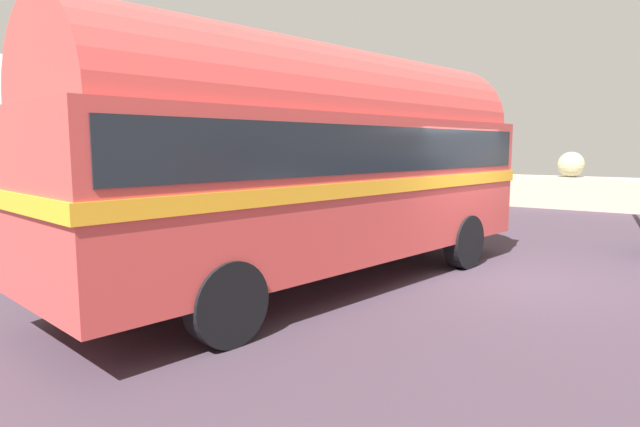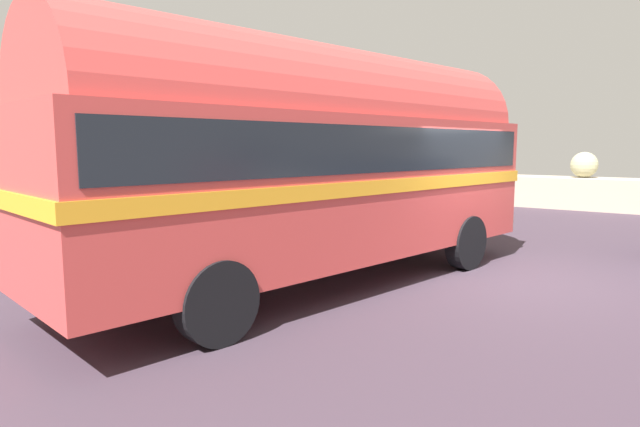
# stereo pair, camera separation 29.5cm
# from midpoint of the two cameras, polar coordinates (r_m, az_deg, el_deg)

# --- Properties ---
(ground) EXTENTS (32.00, 26.00, 0.02)m
(ground) POSITION_cam_midpoint_polar(r_m,az_deg,el_deg) (9.40, 17.68, -6.54)
(ground) COLOR #3E303D
(breakwater) EXTENTS (31.36, 1.98, 2.42)m
(breakwater) POSITION_cam_midpoint_polar(r_m,az_deg,el_deg) (20.83, 26.80, 2.28)
(breakwater) COLOR #B7A691
(breakwater) RESTS_ON ground
(vintage_coach) EXTENTS (3.80, 8.86, 3.70)m
(vintage_coach) POSITION_cam_midpoint_polar(r_m,az_deg,el_deg) (8.23, -1.09, 6.24)
(vintage_coach) COLOR black
(vintage_coach) RESTS_ON ground
(second_coach) EXTENTS (4.27, 8.90, 3.70)m
(second_coach) POSITION_cam_midpoint_polar(r_m,az_deg,el_deg) (12.09, -12.85, 6.37)
(second_coach) COLOR black
(second_coach) RESTS_ON ground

